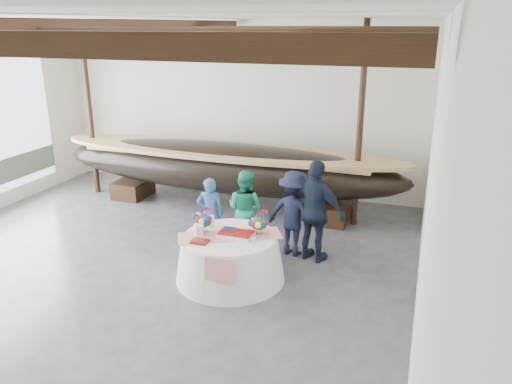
% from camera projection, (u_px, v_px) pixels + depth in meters
% --- Properties ---
extents(floor, '(10.00, 12.00, 0.01)m').
position_uv_depth(floor, '(113.00, 289.00, 8.68)').
color(floor, '#3D3D42').
rests_on(floor, ground).
extents(wall_back, '(10.00, 0.02, 4.50)m').
position_uv_depth(wall_back, '(237.00, 108.00, 13.32)').
color(wall_back, silver).
rests_on(wall_back, ground).
extents(wall_right, '(0.02, 12.00, 4.50)m').
position_uv_depth(wall_right, '(429.00, 199.00, 6.39)').
color(wall_right, silver).
rests_on(wall_right, ground).
extents(ceiling, '(10.00, 12.00, 0.01)m').
position_uv_depth(ceiling, '(84.00, 15.00, 7.24)').
color(ceiling, white).
rests_on(ceiling, wall_back).
extents(pavilion_structure, '(9.80, 11.76, 4.50)m').
position_uv_depth(pavilion_structure, '(118.00, 48.00, 8.08)').
color(pavilion_structure, black).
rests_on(pavilion_structure, ground).
extents(longboat_display, '(8.89, 1.78, 1.67)m').
position_uv_depth(longboat_display, '(225.00, 167.00, 12.18)').
color(longboat_display, black).
rests_on(longboat_display, ground).
extents(banquet_table, '(1.96, 1.96, 0.84)m').
position_uv_depth(banquet_table, '(230.00, 257.00, 8.91)').
color(banquet_table, white).
rests_on(banquet_table, ground).
extents(tabletop_items, '(1.85, 1.34, 0.40)m').
position_uv_depth(tabletop_items, '(228.00, 226.00, 8.84)').
color(tabletop_items, red).
rests_on(tabletop_items, banquet_table).
extents(guest_woman_blue, '(0.62, 0.49, 1.49)m').
position_uv_depth(guest_woman_blue, '(210.00, 213.00, 10.09)').
color(guest_woman_blue, '#2A5487').
rests_on(guest_woman_blue, ground).
extents(guest_woman_teal, '(0.91, 0.78, 1.62)m').
position_uv_depth(guest_woman_teal, '(245.00, 209.00, 10.15)').
color(guest_woman_teal, '#1C916E').
rests_on(guest_woman_teal, ground).
extents(guest_man_left, '(1.20, 0.82, 1.72)m').
position_uv_depth(guest_man_left, '(294.00, 213.00, 9.76)').
color(guest_man_left, black).
rests_on(guest_man_left, ground).
extents(guest_man_right, '(1.27, 0.82, 2.00)m').
position_uv_depth(guest_man_right, '(316.00, 212.00, 9.44)').
color(guest_man_right, black).
rests_on(guest_man_right, ground).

